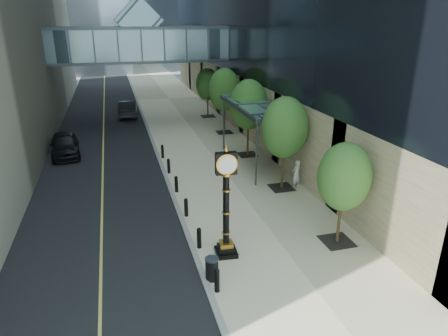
{
  "coord_description": "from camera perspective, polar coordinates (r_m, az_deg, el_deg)",
  "views": [
    {
      "loc": [
        -5.81,
        -11.18,
        9.87
      ],
      "look_at": [
        -0.77,
        6.95,
        2.73
      ],
      "focal_mm": 32.0,
      "sensor_mm": 36.0,
      "label": 1
    }
  ],
  "objects": [
    {
      "name": "ground",
      "position": [
        16.0,
        9.83,
        -17.65
      ],
      "size": [
        320.0,
        320.0,
        0.0
      ],
      "primitive_type": "plane",
      "color": "gray",
      "rests_on": "ground"
    },
    {
      "name": "road",
      "position": [
        52.13,
        -16.76,
        9.01
      ],
      "size": [
        8.0,
        180.0,
        0.02
      ],
      "primitive_type": "cube",
      "color": "black",
      "rests_on": "ground"
    },
    {
      "name": "sidewalk",
      "position": [
        52.56,
        -7.93,
        9.8
      ],
      "size": [
        8.0,
        180.0,
        0.06
      ],
      "primitive_type": "cube",
      "color": "beige",
      "rests_on": "ground"
    },
    {
      "name": "curb",
      "position": [
        52.19,
        -12.33,
        9.45
      ],
      "size": [
        0.25,
        180.0,
        0.07
      ],
      "primitive_type": "cube",
      "color": "gray",
      "rests_on": "ground"
    },
    {
      "name": "skywalk",
      "position": [
        39.34,
        -11.96,
        17.22
      ],
      "size": [
        17.0,
        4.2,
        5.8
      ],
      "color": "#466471",
      "rests_on": "ground"
    },
    {
      "name": "entrance_canopy",
      "position": [
        27.43,
        4.67,
        8.77
      ],
      "size": [
        3.0,
        8.0,
        4.38
      ],
      "color": "#383F44",
      "rests_on": "ground"
    },
    {
      "name": "bollard_row",
      "position": [
        22.46,
        -6.17,
        -3.97
      ],
      "size": [
        0.2,
        16.2,
        0.9
      ],
      "color": "black",
      "rests_on": "sidewalk"
    },
    {
      "name": "street_trees",
      "position": [
        29.66,
        3.35,
        8.79
      ],
      "size": [
        2.78,
        28.38,
        5.72
      ],
      "color": "black",
      "rests_on": "sidewalk"
    },
    {
      "name": "street_clock",
      "position": [
        16.95,
        0.3,
        -6.1
      ],
      "size": [
        1.0,
        1.0,
        4.94
      ],
      "rotation": [
        0.0,
        0.0,
        -0.08
      ],
      "color": "black",
      "rests_on": "sidewalk"
    },
    {
      "name": "trash_bin",
      "position": [
        16.3,
        -1.73,
        -14.27
      ],
      "size": [
        0.56,
        0.56,
        0.9
      ],
      "primitive_type": "cylinder",
      "rotation": [
        0.0,
        0.0,
        -0.09
      ],
      "color": "black",
      "rests_on": "sidewalk"
    },
    {
      "name": "pedestrian",
      "position": [
        24.59,
        10.29,
        -0.87
      ],
      "size": [
        0.75,
        0.63,
        1.75
      ],
      "primitive_type": "imported",
      "rotation": [
        0.0,
        0.0,
        3.53
      ],
      "color": "#BBB6AB",
      "rests_on": "sidewalk"
    },
    {
      "name": "car_near",
      "position": [
        32.45,
        -21.79,
        3.16
      ],
      "size": [
        2.52,
        5.15,
        1.69
      ],
      "primitive_type": "imported",
      "rotation": [
        0.0,
        0.0,
        0.11
      ],
      "color": "black",
      "rests_on": "road"
    },
    {
      "name": "car_far",
      "position": [
        43.59,
        -13.55,
        8.27
      ],
      "size": [
        2.12,
        5.14,
        1.66
      ],
      "primitive_type": "imported",
      "rotation": [
        0.0,
        0.0,
        3.07
      ],
      "color": "#222227",
      "rests_on": "road"
    }
  ]
}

